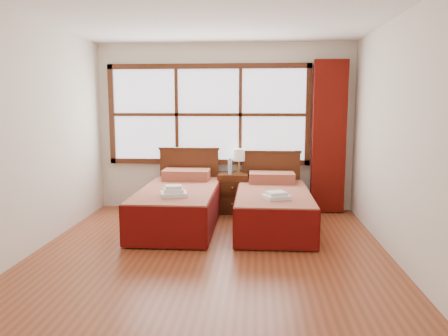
{
  "coord_description": "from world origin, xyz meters",
  "views": [
    {
      "loc": [
        0.5,
        -4.61,
        1.67
      ],
      "look_at": [
        0.11,
        0.7,
        0.88
      ],
      "focal_mm": 35.0,
      "sensor_mm": 36.0,
      "label": 1
    }
  ],
  "objects": [
    {
      "name": "window",
      "position": [
        -0.25,
        2.21,
        1.5
      ],
      "size": [
        3.16,
        0.06,
        1.56
      ],
      "color": "white",
      "rests_on": "wall_back"
    },
    {
      "name": "bottle_far",
      "position": [
        0.11,
        1.91,
        0.72
      ],
      "size": [
        0.06,
        0.06,
        0.25
      ],
      "color": "#A5BED4",
      "rests_on": "nightstand"
    },
    {
      "name": "bed_left",
      "position": [
        -0.55,
        1.2,
        0.3
      ],
      "size": [
        1.02,
        2.04,
        0.99
      ],
      "color": "#411F0D",
      "rests_on": "floor"
    },
    {
      "name": "nightstand",
      "position": [
        0.15,
        1.99,
        0.3
      ],
      "size": [
        0.46,
        0.45,
        0.61
      ],
      "color": "#4A2210",
      "rests_on": "floor"
    },
    {
      "name": "ceiling",
      "position": [
        0.0,
        0.0,
        2.6
      ],
      "size": [
        4.5,
        4.5,
        0.0
      ],
      "primitive_type": "plane",
      "rotation": [
        3.14,
        0.0,
        0.0
      ],
      "color": "white",
      "rests_on": "wall_back"
    },
    {
      "name": "towels_right",
      "position": [
        0.75,
        0.68,
        0.55
      ],
      "size": [
        0.38,
        0.36,
        0.09
      ],
      "rotation": [
        0.0,
        0.0,
        0.4
      ],
      "color": "white",
      "rests_on": "bed_right"
    },
    {
      "name": "bed_right",
      "position": [
        0.74,
        1.2,
        0.29
      ],
      "size": [
        0.98,
        2.0,
        0.95
      ],
      "color": "#411F0D",
      "rests_on": "floor"
    },
    {
      "name": "towels_left",
      "position": [
        -0.52,
        0.65,
        0.58
      ],
      "size": [
        0.37,
        0.34,
        0.13
      ],
      "rotation": [
        0.0,
        0.0,
        0.24
      ],
      "color": "white",
      "rests_on": "bed_left"
    },
    {
      "name": "wall_right",
      "position": [
        2.0,
        0.0,
        1.3
      ],
      "size": [
        0.0,
        4.5,
        4.5
      ],
      "primitive_type": "plane",
      "rotation": [
        1.57,
        0.0,
        -1.57
      ],
      "color": "silver",
      "rests_on": "floor"
    },
    {
      "name": "bottle_near",
      "position": [
        0.11,
        1.95,
        0.71
      ],
      "size": [
        0.06,
        0.06,
        0.22
      ],
      "color": "#A5BED4",
      "rests_on": "nightstand"
    },
    {
      "name": "floor",
      "position": [
        0.0,
        0.0,
        0.0
      ],
      "size": [
        4.5,
        4.5,
        0.0
      ],
      "primitive_type": "plane",
      "color": "brown",
      "rests_on": "ground"
    },
    {
      "name": "lamp",
      "position": [
        0.23,
        2.13,
        0.87
      ],
      "size": [
        0.19,
        0.19,
        0.37
      ],
      "color": "gold",
      "rests_on": "nightstand"
    },
    {
      "name": "wall_back",
      "position": [
        0.0,
        2.25,
        1.3
      ],
      "size": [
        4.0,
        0.0,
        4.0
      ],
      "primitive_type": "plane",
      "rotation": [
        1.57,
        0.0,
        0.0
      ],
      "color": "silver",
      "rests_on": "floor"
    },
    {
      "name": "wall_left",
      "position": [
        -2.0,
        0.0,
        1.3
      ],
      "size": [
        0.0,
        4.5,
        4.5
      ],
      "primitive_type": "plane",
      "rotation": [
        1.57,
        0.0,
        1.57
      ],
      "color": "silver",
      "rests_on": "floor"
    },
    {
      "name": "curtain",
      "position": [
        1.6,
        2.11,
        1.17
      ],
      "size": [
        0.5,
        0.16,
        2.3
      ],
      "primitive_type": "cube",
      "color": "#67110A",
      "rests_on": "wall_back"
    }
  ]
}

